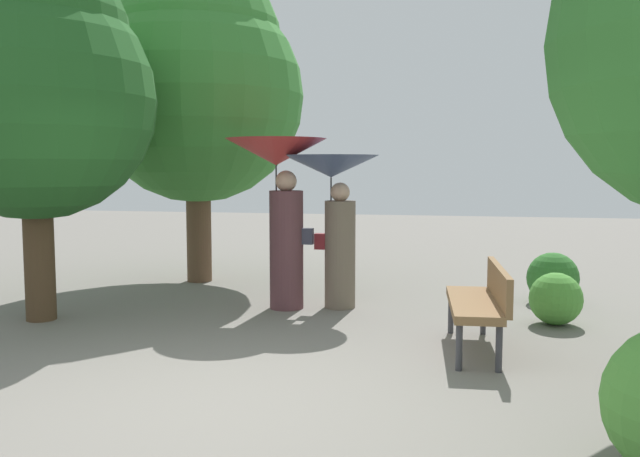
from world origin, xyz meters
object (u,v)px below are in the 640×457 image
Objects in this scene: park_bench at (482,299)px; person_right at (334,196)px; tree_mid_left at (196,79)px; tree_near_left at (32,79)px; person_left at (280,185)px.

person_right is at bearing -137.49° from park_bench.
tree_near_left is at bearing -105.63° from tree_mid_left.
tree_near_left is (-2.57, -1.21, 1.21)m from person_left.
tree_near_left reaches higher than park_bench.
person_right is 3.31m from tree_mid_left.
tree_near_left reaches higher than person_right.
tree_mid_left reaches higher than person_left.
person_left is 3.05m from park_bench.
person_left is 1.11× the size of person_right.
tree_near_left is (-3.23, -1.38, 1.35)m from person_right.
tree_mid_left is (0.80, 2.87, 0.34)m from tree_near_left.
tree_near_left reaches higher than person_left.
park_bench is at bearing -123.15° from person_left.
park_bench is (2.43, -1.52, -1.04)m from person_left.
tree_mid_left is (-2.42, 1.49, 1.70)m from person_right.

